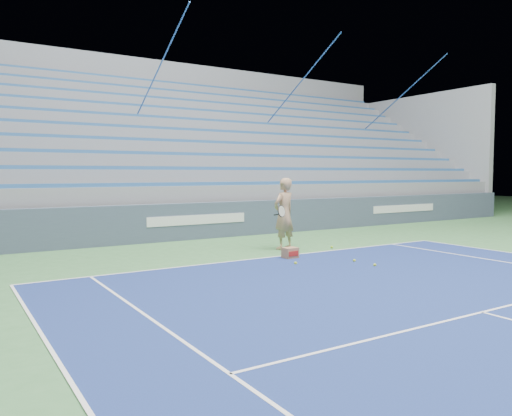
# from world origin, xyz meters

# --- Properties ---
(sponsor_barrier) EXTENTS (30.00, 0.32, 1.10)m
(sponsor_barrier) POSITION_xyz_m (0.00, 15.88, 0.55)
(sponsor_barrier) COLOR #3F4B5F
(sponsor_barrier) RESTS_ON ground
(bleachers) EXTENTS (31.00, 9.15, 7.30)m
(bleachers) POSITION_xyz_m (0.00, 21.60, 2.36)
(bleachers) COLOR gray
(bleachers) RESTS_ON ground
(tennis_player) EXTENTS (0.99, 0.92, 1.87)m
(tennis_player) POSITION_xyz_m (1.08, 12.81, 0.93)
(tennis_player) COLOR tan
(tennis_player) RESTS_ON ground
(ball_box) EXTENTS (0.35, 0.28, 0.26)m
(ball_box) POSITION_xyz_m (0.38, 11.56, 0.13)
(ball_box) COLOR #976949
(ball_box) RESTS_ON ground
(tennis_ball_0) EXTENTS (0.07, 0.07, 0.07)m
(tennis_ball_0) POSITION_xyz_m (2.23, 12.24, 0.03)
(tennis_ball_0) COLOR #B5D22B
(tennis_ball_0) RESTS_ON ground
(tennis_ball_1) EXTENTS (0.07, 0.07, 0.07)m
(tennis_ball_1) POSITION_xyz_m (0.01, 10.85, 0.03)
(tennis_ball_1) COLOR #B5D22B
(tennis_ball_1) RESTS_ON ground
(tennis_ball_2) EXTENTS (0.07, 0.07, 0.07)m
(tennis_ball_2) POSITION_xyz_m (1.31, 9.77, 0.03)
(tennis_ball_2) COLOR #B5D22B
(tennis_ball_2) RESTS_ON ground
(tennis_ball_3) EXTENTS (0.07, 0.07, 0.07)m
(tennis_ball_3) POSITION_xyz_m (1.31, 10.40, 0.03)
(tennis_ball_3) COLOR #B5D22B
(tennis_ball_3) RESTS_ON ground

